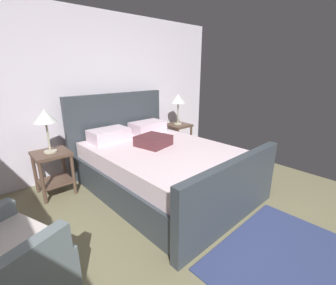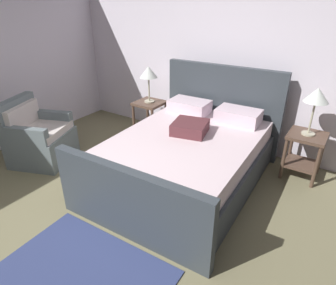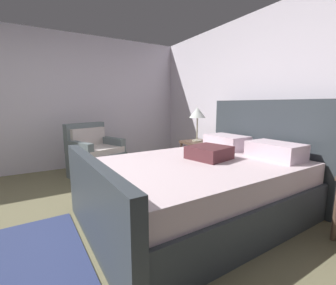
{
  "view_description": "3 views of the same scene",
  "coord_description": "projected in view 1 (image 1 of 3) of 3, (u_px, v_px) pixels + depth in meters",
  "views": [
    {
      "loc": [
        -1.58,
        -0.62,
        1.64
      ],
      "look_at": [
        0.21,
        1.44,
        0.78
      ],
      "focal_mm": 24.77,
      "sensor_mm": 36.0,
      "label": 1
    },
    {
      "loc": [
        1.87,
        -1.04,
        2.12
      ],
      "look_at": [
        0.44,
        1.13,
        0.82
      ],
      "focal_mm": 31.27,
      "sensor_mm": 36.0,
      "label": 2
    },
    {
      "loc": [
        2.22,
        0.18,
        1.22
      ],
      "look_at": [
        0.25,
        1.34,
        0.84
      ],
      "focal_mm": 24.62,
      "sensor_mm": 36.0,
      "label": 3
    }
  ],
  "objects": [
    {
      "name": "nightstand_left",
      "position": [
        53.0,
        166.0,
        3.1
      ],
      "size": [
        0.44,
        0.44,
        0.6
      ],
      "color": "brown",
      "rests_on": "ground"
    },
    {
      "name": "table_lamp_right",
      "position": [
        178.0,
        100.0,
        4.44
      ],
      "size": [
        0.29,
        0.29,
        0.59
      ],
      "color": "#B7B293",
      "rests_on": "nightstand_right"
    },
    {
      "name": "ground_plane",
      "position": [
        262.0,
        277.0,
        1.93
      ],
      "size": [
        4.95,
        5.99,
        0.02
      ],
      "primitive_type": "cube",
      "color": "#7A7353"
    },
    {
      "name": "bed",
      "position": [
        160.0,
        165.0,
        3.27
      ],
      "size": [
        1.81,
        2.38,
        1.27
      ],
      "color": "#383F45",
      "rests_on": "ground"
    },
    {
      "name": "table_lamp_left",
      "position": [
        45.0,
        118.0,
        2.9
      ],
      "size": [
        0.28,
        0.28,
        0.57
      ],
      "color": "#B7B293",
      "rests_on": "nightstand_left"
    },
    {
      "name": "nightstand_right",
      "position": [
        178.0,
        134.0,
        4.64
      ],
      "size": [
        0.44,
        0.44,
        0.6
      ],
      "color": "brown",
      "rests_on": "ground"
    },
    {
      "name": "area_rug",
      "position": [
        297.0,
        265.0,
        2.02
      ],
      "size": [
        1.49,
        1.28,
        0.01
      ],
      "primitive_type": "cube",
      "rotation": [
        0.0,
        0.0,
        0.03
      ],
      "color": "navy",
      "rests_on": "ground"
    },
    {
      "name": "wall_back",
      "position": [
        92.0,
        94.0,
        3.74
      ],
      "size": [
        5.07,
        0.12,
        2.51
      ],
      "primitive_type": "cube",
      "color": "white",
      "rests_on": "ground"
    }
  ]
}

